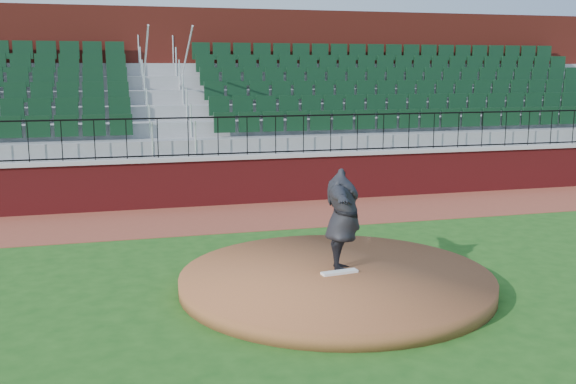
# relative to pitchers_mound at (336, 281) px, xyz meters

# --- Properties ---
(ground) EXTENTS (90.00, 90.00, 0.00)m
(ground) POSITION_rel_pitchers_mound_xyz_m (-0.33, 0.27, -0.12)
(ground) COLOR #1E4F16
(ground) RESTS_ON ground
(warning_track) EXTENTS (34.00, 3.20, 0.01)m
(warning_track) POSITION_rel_pitchers_mound_xyz_m (-0.33, 5.67, -0.12)
(warning_track) COLOR brown
(warning_track) RESTS_ON ground
(field_wall) EXTENTS (34.00, 0.35, 1.20)m
(field_wall) POSITION_rel_pitchers_mound_xyz_m (-0.33, 7.27, 0.47)
(field_wall) COLOR maroon
(field_wall) RESTS_ON ground
(wall_cap) EXTENTS (34.00, 0.45, 0.10)m
(wall_cap) POSITION_rel_pitchers_mound_xyz_m (-0.33, 7.27, 1.12)
(wall_cap) COLOR #B7B7B7
(wall_cap) RESTS_ON field_wall
(wall_railing) EXTENTS (34.00, 0.05, 1.00)m
(wall_railing) POSITION_rel_pitchers_mound_xyz_m (-0.33, 7.27, 1.67)
(wall_railing) COLOR black
(wall_railing) RESTS_ON wall_cap
(seating_stands) EXTENTS (34.00, 5.10, 4.60)m
(seating_stands) POSITION_rel_pitchers_mound_xyz_m (-0.33, 9.99, 2.18)
(seating_stands) COLOR gray
(seating_stands) RESTS_ON ground
(concourse_wall) EXTENTS (34.00, 0.50, 5.50)m
(concourse_wall) POSITION_rel_pitchers_mound_xyz_m (-0.33, 12.79, 2.62)
(concourse_wall) COLOR maroon
(concourse_wall) RESTS_ON ground
(pitchers_mound) EXTENTS (5.11, 5.11, 0.25)m
(pitchers_mound) POSITION_rel_pitchers_mound_xyz_m (0.00, 0.00, 0.00)
(pitchers_mound) COLOR brown
(pitchers_mound) RESTS_ON ground
(pitching_rubber) EXTENTS (0.63, 0.23, 0.04)m
(pitching_rubber) POSITION_rel_pitchers_mound_xyz_m (0.05, -0.03, 0.15)
(pitching_rubber) COLOR white
(pitching_rubber) RESTS_ON pitchers_mound
(pitcher) EXTENTS (1.06, 2.16, 1.69)m
(pitcher) POSITION_rel_pitchers_mound_xyz_m (0.18, 0.22, 0.97)
(pitcher) COLOR black
(pitcher) RESTS_ON pitchers_mound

